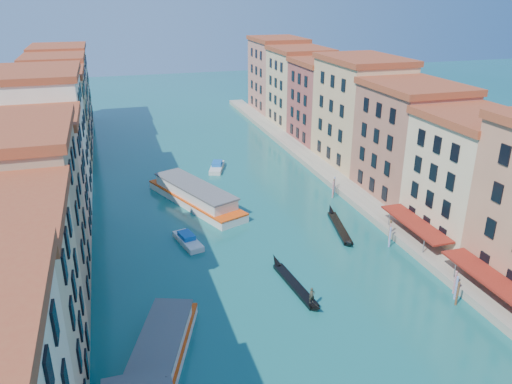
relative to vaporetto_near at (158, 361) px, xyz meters
The scene contains 11 objects.
left_bank_palazzos 43.31m from the vaporetto_near, 106.41° to the left, with size 12.80×128.40×21.00m.
right_bank_palazzos 60.79m from the vaporetto_near, 43.02° to the left, with size 12.80×128.40×21.00m.
quay 54.62m from the vaporetto_near, 48.76° to the left, with size 4.00×140.00×1.00m, color gray.
restaurant_awnings 36.24m from the vaporetto_near, ahead, with size 3.20×44.55×3.12m.
mooring_poles_right 33.46m from the vaporetto_near, ahead, with size 1.44×54.24×3.20m.
vaporetto_near is the anchor object (origin of this frame).
vaporetto_far 38.47m from the vaporetto_near, 74.79° to the left, with size 12.88×22.11×3.25m.
gondola_fore 19.32m from the vaporetto_near, 29.42° to the left, with size 2.20×12.81×2.55m.
gondola_far 36.06m from the vaporetto_near, 37.85° to the left, with size 3.65×13.20×1.88m.
motorboat_mid 24.80m from the vaporetto_near, 74.43° to the left, with size 3.45×6.76×1.34m.
motorboat_far 55.30m from the vaporetto_near, 72.00° to the left, with size 4.36×7.22×1.43m.
Camera 1 is at (-15.82, -12.97, 32.08)m, focal length 35.00 mm.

